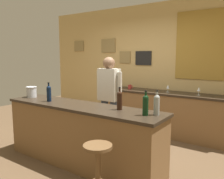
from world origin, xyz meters
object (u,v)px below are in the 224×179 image
at_px(wine_bottle_c, 146,104).
at_px(wine_glass_a, 120,83).
at_px(bar_stool, 98,164).
at_px(wine_bottle_d, 157,104).
at_px(wine_bottle_a, 49,93).
at_px(wine_glass_c, 199,89).
at_px(ice_bucket, 31,92).
at_px(bartender, 109,96).
at_px(coffee_mug, 130,87).
at_px(wine_glass_b, 168,87).
at_px(wine_bottle_b, 120,100).

xyz_separation_m(wine_bottle_c, wine_glass_a, (-1.73, 2.11, -0.05)).
relative_size(bar_stool, wine_bottle_d, 2.22).
bearing_deg(wine_bottle_c, wine_bottle_d, 40.67).
bearing_deg(wine_bottle_a, bar_stool, -20.72).
bearing_deg(wine_bottle_a, wine_glass_c, 50.15).
xyz_separation_m(ice_bucket, wine_glass_a, (0.48, 2.10, -0.01)).
bearing_deg(wine_bottle_d, bartender, 149.79).
distance_m(wine_bottle_a, wine_bottle_c, 1.66).
height_order(ice_bucket, coffee_mug, ice_bucket).
bearing_deg(coffee_mug, wine_bottle_d, -51.93).
relative_size(bar_stool, coffee_mug, 5.44).
distance_m(bartender, ice_bucket, 1.36).
distance_m(bar_stool, coffee_mug, 2.91).
height_order(wine_bottle_c, wine_glass_b, wine_bottle_c).
xyz_separation_m(wine_bottle_a, ice_bucket, (-0.56, 0.08, -0.04)).
bearing_deg(wine_glass_c, wine_bottle_d, -89.76).
bearing_deg(wine_glass_b, coffee_mug, -178.35).
xyz_separation_m(wine_bottle_c, wine_glass_c, (0.10, 2.03, -0.05)).
distance_m(bar_stool, wine_bottle_d, 0.99).
relative_size(bar_stool, wine_bottle_a, 2.22).
relative_size(wine_bottle_c, wine_bottle_d, 1.00).
height_order(wine_bottle_a, wine_bottle_c, same).
bearing_deg(wine_glass_b, wine_bottle_a, -118.09).
relative_size(ice_bucket, wine_glass_b, 1.21).
bearing_deg(wine_bottle_b, coffee_mug, 116.88).
bearing_deg(bar_stool, bartender, 121.29).
height_order(bar_stool, wine_glass_b, wine_glass_b).
xyz_separation_m(bartender, wine_bottle_a, (-0.54, -0.88, 0.12)).
bearing_deg(ice_bucket, wine_bottle_b, 2.28).
distance_m(wine_bottle_b, wine_glass_b, 1.98).
distance_m(bar_stool, wine_glass_c, 2.71).
distance_m(ice_bucket, wine_glass_b, 2.65).
xyz_separation_m(bar_stool, wine_bottle_d, (0.37, 0.69, 0.60)).
distance_m(wine_bottle_c, wine_bottle_d, 0.14).
relative_size(wine_bottle_d, wine_glass_c, 1.97).
xyz_separation_m(wine_bottle_b, ice_bucket, (-1.79, -0.07, -0.04)).
distance_m(wine_bottle_b, coffee_mug, 2.19).
bearing_deg(wine_glass_b, bartender, -115.28).
distance_m(wine_bottle_d, ice_bucket, 2.32).
height_order(wine_bottle_d, ice_bucket, wine_bottle_d).
xyz_separation_m(bartender, wine_bottle_c, (1.12, -0.80, 0.12)).
bearing_deg(wine_glass_c, bartender, -134.62).
bearing_deg(wine_bottle_b, wine_bottle_c, -10.38).
relative_size(bar_stool, wine_glass_a, 4.39).
bearing_deg(wine_glass_c, wine_glass_a, 177.43).
bearing_deg(coffee_mug, bar_stool, -66.37).
height_order(wine_bottle_a, wine_glass_c, wine_bottle_a).
bearing_deg(wine_bottle_d, wine_glass_a, 132.30).
distance_m(ice_bucket, wine_glass_c, 3.07).
relative_size(wine_bottle_b, wine_glass_a, 1.97).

